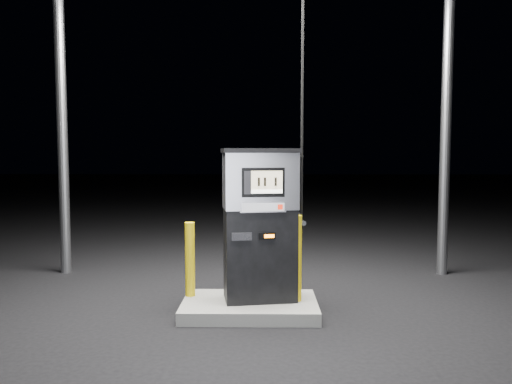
{
  "coord_description": "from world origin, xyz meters",
  "views": [
    {
      "loc": [
        0.16,
        -5.83,
        1.9
      ],
      "look_at": [
        0.08,
        0.0,
        1.45
      ],
      "focal_mm": 35.0,
      "sensor_mm": 36.0,
      "label": 1
    }
  ],
  "objects": [
    {
      "name": "ground",
      "position": [
        0.0,
        0.0,
        0.0
      ],
      "size": [
        80.0,
        80.0,
        0.0
      ],
      "primitive_type": "plane",
      "color": "black",
      "rests_on": "ground"
    },
    {
      "name": "fuel_dispenser",
      "position": [
        0.12,
        0.07,
        1.08
      ],
      "size": [
        1.04,
        0.67,
        3.76
      ],
      "rotation": [
        0.0,
        0.0,
        0.16
      ],
      "color": "black",
      "rests_on": "pump_island"
    },
    {
      "name": "bollard_right",
      "position": [
        0.55,
        0.01,
        0.66
      ],
      "size": [
        0.18,
        0.18,
        1.03
      ],
      "primitive_type": "cylinder",
      "rotation": [
        0.0,
        0.0,
        -0.42
      ],
      "color": "yellow",
      "rests_on": "pump_island"
    },
    {
      "name": "bollard_left",
      "position": [
        -0.74,
        0.2,
        0.61
      ],
      "size": [
        0.16,
        0.16,
        0.91
      ],
      "primitive_type": "cylinder",
      "rotation": [
        0.0,
        0.0,
        0.34
      ],
      "color": "yellow",
      "rests_on": "pump_island"
    },
    {
      "name": "pump_island",
      "position": [
        0.0,
        0.0,
        0.07
      ],
      "size": [
        1.6,
        1.0,
        0.15
      ],
      "primitive_type": "cube",
      "color": "#5F5F5A",
      "rests_on": "ground"
    }
  ]
}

